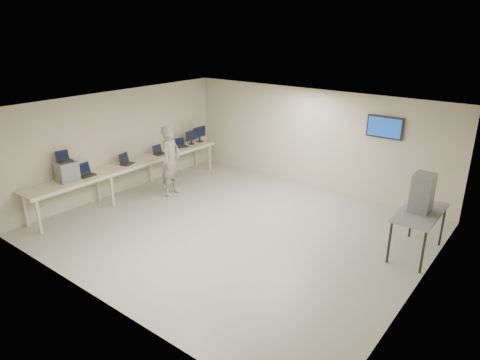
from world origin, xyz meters
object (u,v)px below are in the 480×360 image
Objects in this scene: workbench at (132,165)px; side_table at (420,215)px; equipment_box at (67,171)px; soldier at (171,161)px.

side_table reaches higher than workbench.
equipment_box is 0.30× the size of side_table.
side_table is (7.25, 3.25, -0.27)m from equipment_box.
soldier is at bearing 34.49° from workbench.
equipment_box reaches higher than side_table.
equipment_box is at bearing -155.83° from side_table.
equipment_box is 2.65m from soldier.
side_table is (6.28, 0.79, -0.09)m from soldier.
equipment_box is at bearing 142.85° from soldier.
workbench is 1.11m from soldier.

